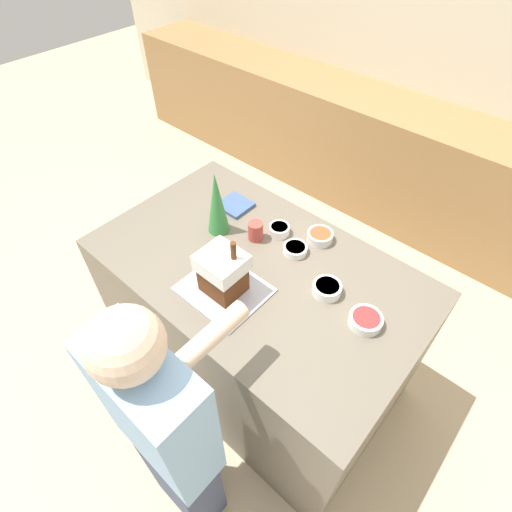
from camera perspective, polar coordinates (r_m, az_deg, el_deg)
ground_plane at (r=2.63m, az=0.11°, el=-15.16°), size 12.00×12.00×0.00m
wall_back at (r=3.43m, az=28.51°, el=24.51°), size 8.00×0.05×2.60m
back_cabinet_block at (r=3.50m, az=21.83°, el=11.11°), size 6.00×0.60×0.93m
kitchen_island at (r=2.23m, az=0.13°, el=-9.45°), size 1.56×0.95×0.93m
baking_tray at (r=1.77m, az=-4.58°, el=-4.76°), size 0.36×0.31×0.01m
gingerbread_house at (r=1.68m, az=-4.79°, el=-2.31°), size 0.19×0.17×0.29m
decorative_tree at (r=1.93m, az=-5.62°, el=7.54°), size 0.11×0.11×0.34m
candy_bowl_behind_tray at (r=1.76m, az=10.10°, el=-4.58°), size 0.13×0.13×0.05m
candy_bowl_front_corner at (r=1.70m, az=15.38°, el=-8.81°), size 0.14×0.14×0.05m
candy_bowl_far_right at (r=1.91m, az=5.62°, el=1.01°), size 0.12×0.12×0.04m
candy_bowl_near_tray_right at (r=1.98m, az=9.13°, el=2.83°), size 0.13×0.13×0.05m
candy_bowl_far_left at (r=2.00m, az=3.35°, el=3.82°), size 0.10×0.10×0.05m
cookbook at (r=2.17m, az=-3.01°, el=7.28°), size 0.16×0.15×0.02m
mug at (r=1.95m, az=-0.06°, el=3.61°), size 0.07×0.07×0.10m
person at (r=1.62m, az=-12.34°, el=-24.12°), size 0.41×0.51×1.56m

